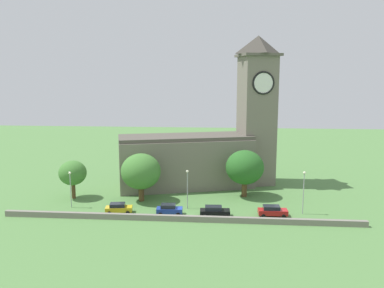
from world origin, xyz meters
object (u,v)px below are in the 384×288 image
at_px(car_blue, 169,209).
at_px(car_red, 272,211).
at_px(car_yellow, 119,208).
at_px(tree_riverside_west, 73,173).
at_px(tree_by_tower, 245,167).
at_px(car_black, 215,211).
at_px(streetlamp_west_mid, 187,183).
at_px(tree_riverside_east, 141,171).
at_px(church, 210,144).
at_px(streetlamp_west_end, 70,183).
at_px(streetlamp_central, 304,186).

xyz_separation_m(car_blue, car_red, (16.32, 0.62, -0.00)).
height_order(car_yellow, car_blue, car_blue).
height_order(tree_riverside_west, tree_by_tower, tree_by_tower).
xyz_separation_m(car_yellow, car_black, (15.48, -0.23, 0.01)).
distance_m(car_red, streetlamp_west_mid, 14.39).
height_order(car_red, streetlamp_west_mid, streetlamp_west_mid).
bearing_deg(tree_by_tower, car_yellow, -152.43).
xyz_separation_m(car_red, streetlamp_west_mid, (-13.71, 2.52, 3.57)).
relative_size(tree_riverside_west, tree_by_tower, 0.80).
height_order(car_yellow, tree_by_tower, tree_by_tower).
height_order(car_red, tree_by_tower, tree_by_tower).
xyz_separation_m(tree_riverside_west, tree_by_tower, (30.88, 3.66, 0.80)).
bearing_deg(tree_riverside_east, tree_riverside_west, 177.78).
relative_size(car_black, streetlamp_west_mid, 0.73).
bearing_deg(car_blue, tree_riverside_east, 131.62).
bearing_deg(car_red, tree_by_tower, 111.12).
relative_size(church, car_red, 7.04).
bearing_deg(streetlamp_west_mid, tree_riverside_east, 157.51).
bearing_deg(tree_riverside_east, streetlamp_west_mid, -22.49).
height_order(car_blue, streetlamp_west_end, streetlamp_west_end).
bearing_deg(car_yellow, streetlamp_west_end, 166.95).
xyz_separation_m(car_blue, streetlamp_central, (21.27, 2.04, 3.81)).
xyz_separation_m(car_black, car_red, (9.09, 0.79, 0.03)).
relative_size(car_yellow, streetlamp_west_end, 0.73).
bearing_deg(tree_riverside_east, car_blue, -48.38).
distance_m(car_red, streetlamp_west_end, 33.44).
height_order(tree_riverside_west, tree_riverside_east, tree_riverside_east).
bearing_deg(church, tree_riverside_east, -135.16).
xyz_separation_m(church, car_black, (1.48, -18.47, -7.75)).
xyz_separation_m(car_black, tree_riverside_east, (-13.16, 6.85, 4.51)).
bearing_deg(streetlamp_west_end, tree_by_tower, 16.65).
bearing_deg(car_yellow, church, 52.49).
bearing_deg(car_black, tree_by_tower, 64.92).
relative_size(car_blue, streetlamp_central, 0.60).
distance_m(church, tree_by_tower, 10.46).
xyz_separation_m(car_black, streetlamp_west_end, (-24.15, 2.24, 3.36)).
relative_size(car_black, tree_riverside_west, 0.69).
bearing_deg(tree_by_tower, tree_riverside_west, -173.24).
bearing_deg(tree_riverside_east, car_black, -27.49).
bearing_deg(streetlamp_west_end, car_black, -5.29).
distance_m(streetlamp_west_mid, streetlamp_central, 18.70).
xyz_separation_m(car_red, tree_riverside_west, (-34.82, 6.55, 3.82)).
relative_size(car_yellow, car_black, 0.94).
relative_size(streetlamp_west_mid, streetlamp_central, 0.94).
xyz_separation_m(car_red, tree_riverside_east, (-22.25, 6.06, 4.48)).
distance_m(tree_by_tower, tree_riverside_east, 18.78).
bearing_deg(tree_riverside_west, streetlamp_west_end, -72.80).
xyz_separation_m(car_black, streetlamp_central, (14.05, 2.21, 3.84)).
bearing_deg(streetlamp_west_mid, tree_by_tower, 38.22).
bearing_deg(streetlamp_west_end, streetlamp_central, -0.05).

